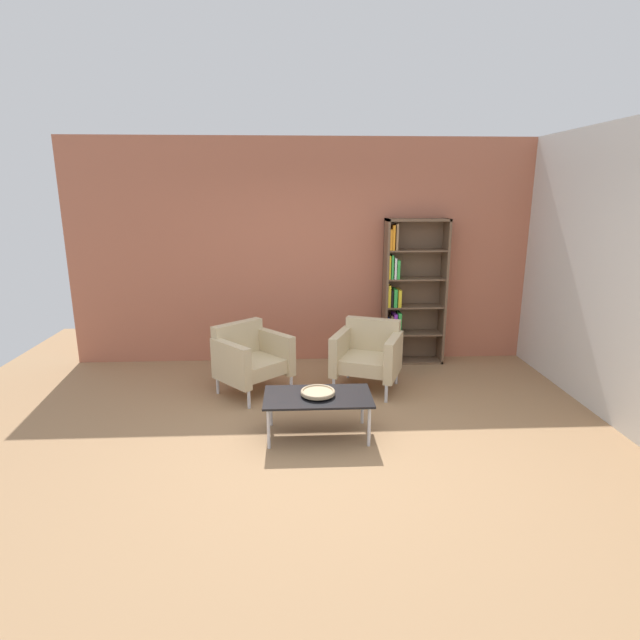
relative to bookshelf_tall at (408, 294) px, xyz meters
name	(u,v)px	position (x,y,z in m)	size (l,w,h in m)	color
ground_plane	(328,443)	(-1.19, -2.25, -0.92)	(8.32, 8.32, 0.00)	#9E7751
brick_back_panel	(317,253)	(-1.19, 0.21, 0.53)	(6.40, 0.12, 2.90)	#B2664C
plaster_right_partition	(614,273)	(1.67, -1.65, 0.53)	(0.12, 5.20, 2.90)	silver
bookshelf_tall	(408,294)	(0.00, 0.00, 0.00)	(0.80, 0.30, 1.90)	brown
coffee_table_low	(318,399)	(-1.28, -2.08, -0.56)	(1.00, 0.56, 0.40)	black
decorative_bowl	(318,392)	(-1.28, -2.08, -0.49)	(0.32, 0.32, 0.05)	tan
armchair_corner_red	(250,357)	(-2.00, -0.98, -0.51)	(0.95, 0.95, 0.78)	#C6B289
armchair_near_window	(368,354)	(-0.65, -0.92, -0.51)	(0.90, 0.87, 0.78)	#C6B289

